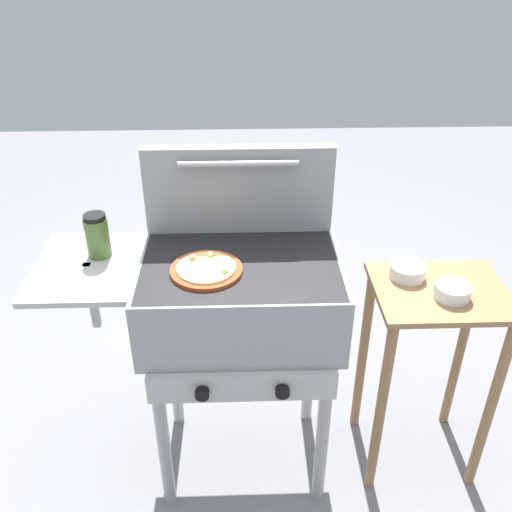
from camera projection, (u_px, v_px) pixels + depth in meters
ground_plane at (243, 454)px, 2.22m from camera, size 8.00×8.00×0.00m
grill at (236, 300)px, 1.83m from camera, size 0.96×0.53×0.90m
grill_lid_open at (239, 189)px, 1.86m from camera, size 0.63×0.08×0.30m
pizza_cheese at (206, 269)px, 1.70m from camera, size 0.22×0.22×0.03m
sauce_jar at (97, 236)px, 1.76m from camera, size 0.07×0.07×0.14m
prep_table at (430, 342)px, 1.96m from camera, size 0.44×0.36×0.78m
topping_bowl_near at (407, 272)px, 1.89m from camera, size 0.12×0.12×0.04m
topping_bowl_far at (452, 291)px, 1.79m from camera, size 0.12×0.12×0.04m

